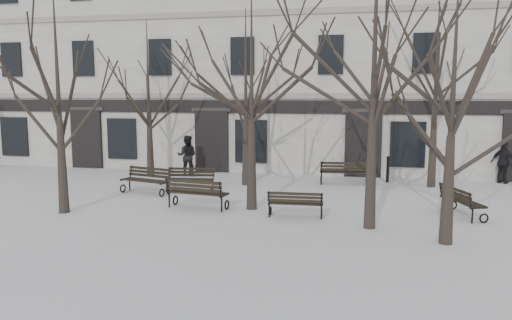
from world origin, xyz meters
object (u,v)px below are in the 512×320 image
(bench_3, at_px, (190,179))
(tree_1, at_px, (252,75))
(bench_4, at_px, (344,172))
(bench_2, at_px, (295,203))
(tree_0, at_px, (57,74))
(bench_0, at_px, (146,179))
(tree_2, at_px, (375,31))
(tree_3, at_px, (454,81))
(bench_1, at_px, (197,192))
(bench_5, at_px, (461,200))

(bench_3, bearing_deg, tree_1, -46.94)
(tree_1, xyz_separation_m, bench_4, (2.78, 4.99, -3.74))
(bench_2, relative_size, bench_3, 0.90)
(tree_0, relative_size, bench_4, 3.39)
(bench_0, distance_m, bench_3, 1.64)
(tree_2, distance_m, tree_3, 2.51)
(bench_0, bearing_deg, bench_2, -7.97)
(tree_0, xyz_separation_m, bench_4, (8.44, 6.66, -3.76))
(tree_3, height_order, bench_2, tree_3)
(tree_2, xyz_separation_m, bench_3, (-6.60, 3.95, -4.84))
(tree_0, distance_m, bench_3, 6.20)
(bench_0, xyz_separation_m, bench_1, (2.65, -2.04, 0.02))
(tree_3, xyz_separation_m, bench_2, (-4.00, 1.83, -3.55))
(bench_5, bearing_deg, tree_0, 80.16)
(tree_0, height_order, bench_0, tree_0)
(tree_3, distance_m, bench_3, 10.44)
(tree_2, height_order, bench_2, tree_2)
(tree_3, distance_m, bench_5, 4.72)
(tree_1, distance_m, bench_5, 7.46)
(tree_2, bearing_deg, bench_1, 167.40)
(tree_1, bearing_deg, bench_5, 3.31)
(bench_0, xyz_separation_m, bench_3, (1.48, 0.70, -0.04))
(tree_0, xyz_separation_m, bench_3, (2.75, 4.05, -3.81))
(tree_1, bearing_deg, tree_2, -23.08)
(bench_0, distance_m, bench_2, 6.43)
(tree_1, distance_m, bench_1, 4.14)
(tree_2, xyz_separation_m, bench_2, (-2.17, 0.74, -4.88))
(tree_1, distance_m, tree_3, 6.14)
(tree_1, bearing_deg, bench_0, 159.13)
(bench_3, bearing_deg, bench_2, -43.57)
(bench_1, bearing_deg, bench_5, -165.77)
(bench_1, bearing_deg, tree_0, 27.64)
(tree_0, bearing_deg, tree_1, 16.47)
(tree_1, distance_m, bench_3, 5.34)
(bench_2, bearing_deg, tree_2, 158.63)
(bench_2, distance_m, bench_4, 5.96)
(tree_3, relative_size, bench_5, 3.38)
(tree_1, bearing_deg, tree_0, -163.53)
(bench_0, height_order, bench_5, bench_0)
(bench_4, bearing_deg, tree_3, 103.16)
(tree_3, height_order, bench_1, tree_3)
(tree_2, relative_size, bench_0, 4.21)
(bench_4, bearing_deg, tree_2, 91.32)
(tree_3, height_order, bench_4, tree_3)
(bench_4, bearing_deg, bench_1, 43.21)
(tree_1, height_order, tree_2, tree_2)
(tree_1, xyz_separation_m, bench_2, (1.53, -0.83, -3.83))
(tree_0, relative_size, bench_3, 3.70)
(tree_3, distance_m, bench_2, 5.65)
(tree_0, relative_size, bench_2, 4.11)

